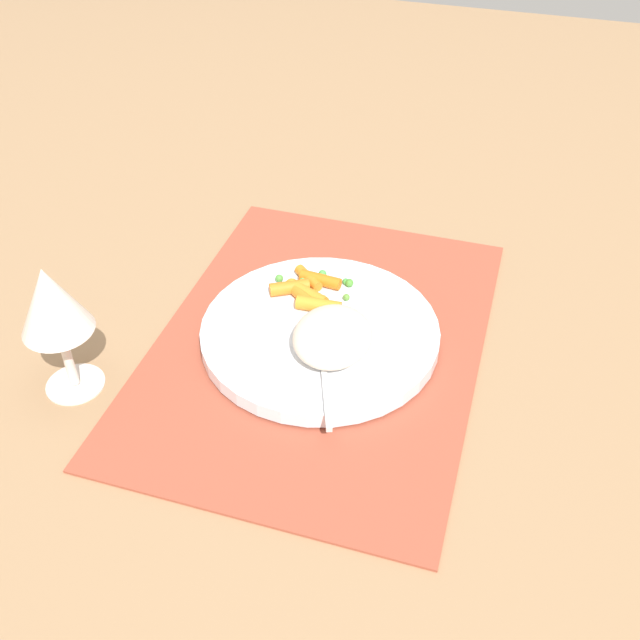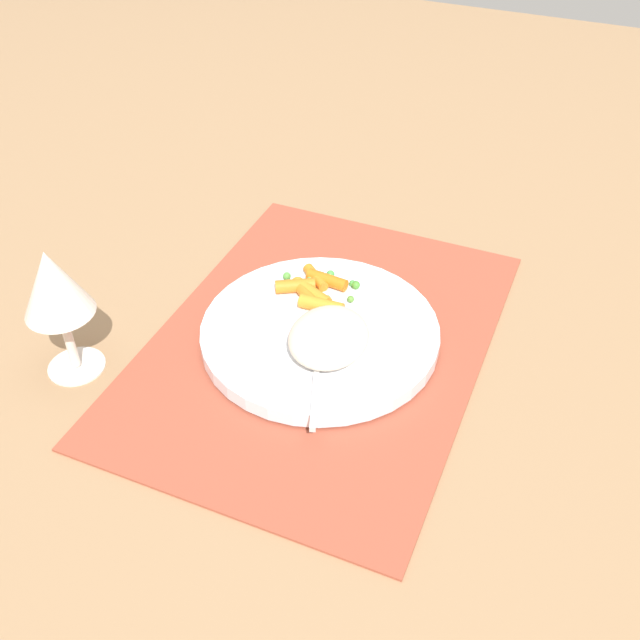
{
  "view_description": "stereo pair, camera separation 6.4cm",
  "coord_description": "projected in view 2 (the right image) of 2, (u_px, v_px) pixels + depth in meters",
  "views": [
    {
      "loc": [
        -0.58,
        -0.18,
        0.55
      ],
      "look_at": [
        0.0,
        0.0,
        0.03
      ],
      "focal_mm": 41.62,
      "sensor_mm": 36.0,
      "label": 1
    },
    {
      "loc": [
        -0.56,
        -0.24,
        0.55
      ],
      "look_at": [
        0.0,
        0.0,
        0.03
      ],
      "focal_mm": 41.62,
      "sensor_mm": 36.0,
      "label": 2
    }
  ],
  "objects": [
    {
      "name": "fork",
      "position": [
        319.0,
        342.0,
        0.78
      ],
      "size": [
        0.19,
        0.08,
        0.01
      ],
      "color": "silver",
      "rests_on": "plate"
    },
    {
      "name": "carrot_portion",
      "position": [
        313.0,
        291.0,
        0.84
      ],
      "size": [
        0.07,
        0.09,
        0.02
      ],
      "color": "orange",
      "rests_on": "plate"
    },
    {
      "name": "pea_scatter",
      "position": [
        324.0,
        290.0,
        0.85
      ],
      "size": [
        0.09,
        0.09,
        0.01
      ],
      "color": "green",
      "rests_on": "plate"
    },
    {
      "name": "wine_glass",
      "position": [
        54.0,
        287.0,
        0.72
      ],
      "size": [
        0.07,
        0.07,
        0.15
      ],
      "color": "silver",
      "rests_on": "ground_plane"
    },
    {
      "name": "ground_plane",
      "position": [
        320.0,
        343.0,
        0.82
      ],
      "size": [
        2.4,
        2.4,
        0.0
      ],
      "primitive_type": "plane",
      "color": "#997551"
    },
    {
      "name": "plate",
      "position": [
        320.0,
        333.0,
        0.81
      ],
      "size": [
        0.26,
        0.26,
        0.02
      ],
      "primitive_type": "cylinder",
      "color": "white",
      "rests_on": "placemat"
    },
    {
      "name": "rice_mound",
      "position": [
        329.0,
        337.0,
        0.76
      ],
      "size": [
        0.09,
        0.08,
        0.04
      ],
      "primitive_type": "ellipsoid",
      "color": "beige",
      "rests_on": "plate"
    },
    {
      "name": "placemat",
      "position": [
        320.0,
        341.0,
        0.82
      ],
      "size": [
        0.48,
        0.35,
        0.01
      ],
      "primitive_type": "cube",
      "color": "#9E4733",
      "rests_on": "ground_plane"
    }
  ]
}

